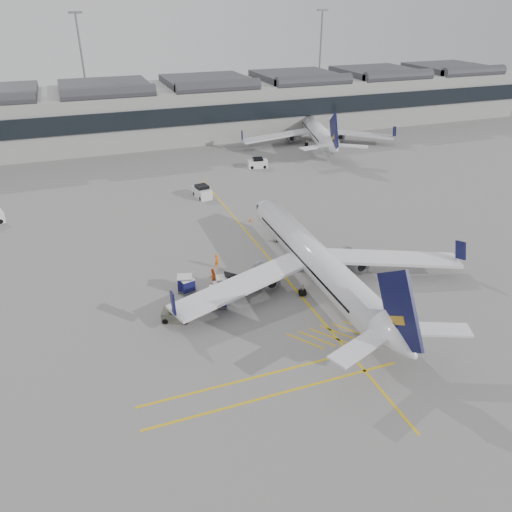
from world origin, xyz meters
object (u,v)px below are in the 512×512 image
object	(u,v)px
airliner_main	(317,261)
baggage_cart_a	(230,286)
ramp_agent_b	(213,276)
ramp_agent_a	(217,261)
belt_loader	(231,284)
pushback_tug	(176,314)

from	to	relation	value
airliner_main	baggage_cart_a	xyz separation A→B (m)	(-9.35, 1.64, -2.01)
ramp_agent_b	baggage_cart_a	bearing A→B (deg)	80.96
airliner_main	ramp_agent_a	bearing A→B (deg)	141.36
baggage_cart_a	ramp_agent_a	xyz separation A→B (m)	(0.24, 5.91, -0.01)
belt_loader	ramp_agent_a	xyz separation A→B (m)	(-0.00, 5.22, 0.27)
belt_loader	ramp_agent_b	bearing A→B (deg)	136.87
belt_loader	ramp_agent_a	bearing A→B (deg)	98.83
belt_loader	pushback_tug	world-z (taller)	belt_loader
baggage_cart_a	ramp_agent_a	size ratio (longest dim) A/B	1.12
airliner_main	belt_loader	bearing A→B (deg)	166.66
ramp_agent_a	ramp_agent_b	bearing A→B (deg)	-152.57
ramp_agent_b	belt_loader	bearing A→B (deg)	93.49
belt_loader	ramp_agent_b	world-z (taller)	belt_loader
ramp_agent_a	belt_loader	bearing A→B (deg)	-128.64
baggage_cart_a	belt_loader	bearing A→B (deg)	94.31
ramp_agent_a	pushback_tug	size ratio (longest dim) A/B	0.55
airliner_main	baggage_cart_a	bearing A→B (deg)	171.08
ramp_agent_b	pushback_tug	distance (m)	7.74
ramp_agent_b	ramp_agent_a	bearing A→B (deg)	-148.48
baggage_cart_a	pushback_tug	xyz separation A→B (m)	(-6.56, -3.03, -0.19)
baggage_cart_a	ramp_agent_b	bearing A→B (deg)	139.34
airliner_main	pushback_tug	world-z (taller)	airliner_main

